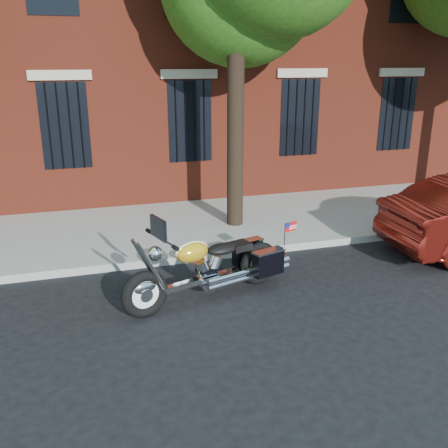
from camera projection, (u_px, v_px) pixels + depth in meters
name	position (u px, v px, depth m)	size (l,w,h in m)	color
ground	(259.00, 285.00, 8.58)	(120.00, 120.00, 0.00)	black
curb	(234.00, 253.00, 9.81)	(40.00, 0.16, 0.15)	gray
sidewalk	(209.00, 224.00, 11.52)	(40.00, 3.60, 0.15)	gray
motorcycle	(214.00, 268.00, 7.99)	(3.01, 1.39, 1.52)	black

